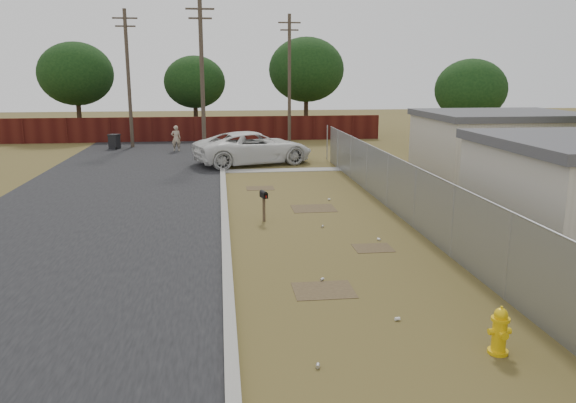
{
  "coord_description": "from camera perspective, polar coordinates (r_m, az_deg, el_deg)",
  "views": [
    {
      "loc": [
        -3.1,
        -17.02,
        4.91
      ],
      "look_at": [
        -1.08,
        -0.49,
        1.1
      ],
      "focal_mm": 35.0,
      "sensor_mm": 36.0,
      "label": 1
    }
  ],
  "objects": [
    {
      "name": "ground",
      "position": [
        17.99,
        3.24,
        -2.98
      ],
      "size": [
        120.0,
        120.0,
        0.0
      ],
      "primitive_type": "plane",
      "color": "brown",
      "rests_on": "ground"
    },
    {
      "name": "street",
      "position": [
        25.81,
        -14.97,
        1.52
      ],
      "size": [
        15.1,
        60.0,
        0.12
      ],
      "color": "black",
      "rests_on": "ground"
    },
    {
      "name": "chainlink_fence",
      "position": [
        19.53,
        11.79,
        0.45
      ],
      "size": [
        0.1,
        27.06,
        2.02
      ],
      "color": "gray",
      "rests_on": "ground"
    },
    {
      "name": "privacy_fence",
      "position": [
        42.31,
        -10.93,
        7.22
      ],
      "size": [
        30.0,
        0.12,
        1.8
      ],
      "primitive_type": "cube",
      "color": "#43130E",
      "rests_on": "ground"
    },
    {
      "name": "utility_poles",
      "position": [
        37.69,
        -8.0,
        12.44
      ],
      "size": [
        12.6,
        8.24,
        9.0
      ],
      "color": "brown",
      "rests_on": "ground"
    },
    {
      "name": "houses",
      "position": [
        24.11,
        25.26,
        3.67
      ],
      "size": [
        9.3,
        17.24,
        3.1
      ],
      "color": "beige",
      "rests_on": "ground"
    },
    {
      "name": "horizon_trees",
      "position": [
        40.77,
        -1.44,
        12.49
      ],
      "size": [
        33.32,
        31.94,
        7.78
      ],
      "color": "#392A19",
      "rests_on": "ground"
    },
    {
      "name": "fire_hydrant",
      "position": [
        10.93,
        20.7,
        -12.26
      ],
      "size": [
        0.41,
        0.4,
        0.91
      ],
      "color": "#E5B70C",
      "rests_on": "ground"
    },
    {
      "name": "mailbox",
      "position": [
        18.9,
        -2.47,
        0.44
      ],
      "size": [
        0.26,
        0.46,
        1.06
      ],
      "color": "brown",
      "rests_on": "ground"
    },
    {
      "name": "pickup_truck",
      "position": [
        31.13,
        -3.51,
        5.47
      ],
      "size": [
        7.13,
        4.9,
        1.81
      ],
      "primitive_type": "imported",
      "rotation": [
        0.0,
        0.0,
        1.89
      ],
      "color": "silver",
      "rests_on": "ground"
    },
    {
      "name": "pedestrian",
      "position": [
        36.95,
        -11.31,
        6.3
      ],
      "size": [
        0.65,
        0.47,
        1.66
      ],
      "primitive_type": "imported",
      "rotation": [
        0.0,
        0.0,
        3.26
      ],
      "color": "tan",
      "rests_on": "ground"
    },
    {
      "name": "trash_bin",
      "position": [
        39.07,
        -17.22,
        5.84
      ],
      "size": [
        0.83,
        0.89,
        0.98
      ],
      "color": "black",
      "rests_on": "ground"
    },
    {
      "name": "scattered_litter",
      "position": [
        15.47,
        5.62,
        -5.53
      ],
      "size": [
        3.22,
        12.81,
        0.07
      ],
      "color": "silver",
      "rests_on": "ground"
    }
  ]
}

